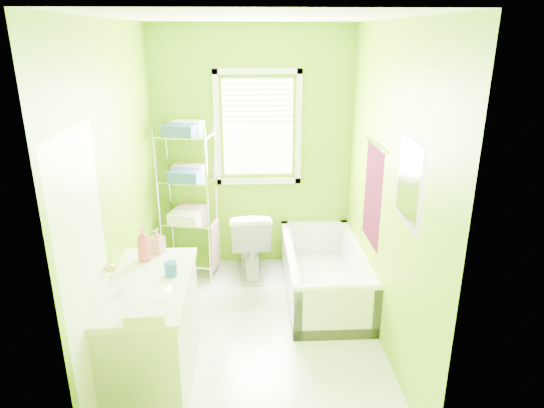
{
  "coord_description": "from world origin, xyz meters",
  "views": [
    {
      "loc": [
        -0.05,
        -3.65,
        2.5
      ],
      "look_at": [
        0.14,
        0.25,
        1.11
      ],
      "focal_mm": 32.0,
      "sensor_mm": 36.0,
      "label": 1
    }
  ],
  "objects_px": {
    "toilet": "(249,242)",
    "vanity": "(153,330)",
    "wire_shelf_unit": "(188,185)",
    "bathtub": "(324,280)"
  },
  "relations": [
    {
      "from": "toilet",
      "to": "vanity",
      "type": "distance_m",
      "value": 1.86
    },
    {
      "from": "toilet",
      "to": "wire_shelf_unit",
      "type": "distance_m",
      "value": 0.89
    },
    {
      "from": "toilet",
      "to": "wire_shelf_unit",
      "type": "xyz_separation_m",
      "value": [
        -0.62,
        0.05,
        0.63
      ]
    },
    {
      "from": "bathtub",
      "to": "wire_shelf_unit",
      "type": "bearing_deg",
      "value": 157.84
    },
    {
      "from": "bathtub",
      "to": "vanity",
      "type": "bearing_deg",
      "value": -140.05
    },
    {
      "from": "bathtub",
      "to": "toilet",
      "type": "relative_size",
      "value": 2.11
    },
    {
      "from": "toilet",
      "to": "vanity",
      "type": "height_order",
      "value": "vanity"
    },
    {
      "from": "vanity",
      "to": "wire_shelf_unit",
      "type": "relative_size",
      "value": 0.68
    },
    {
      "from": "bathtub",
      "to": "vanity",
      "type": "relative_size",
      "value": 1.42
    },
    {
      "from": "vanity",
      "to": "wire_shelf_unit",
      "type": "xyz_separation_m",
      "value": [
        0.09,
        1.77,
        0.56
      ]
    }
  ]
}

